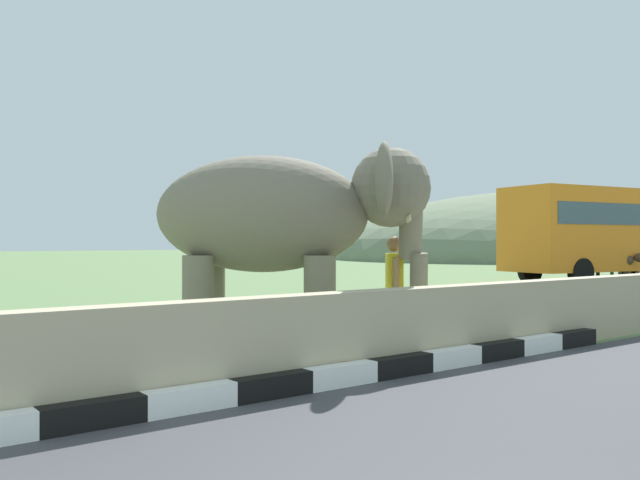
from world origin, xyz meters
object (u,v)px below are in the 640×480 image
at_px(cow_far, 624,260).
at_px(elephant, 287,218).
at_px(bus_orange, 607,228).
at_px(cow_near, 613,261).
at_px(person_handler, 394,285).

bearing_deg(cow_far, elephant, -165.56).
distance_m(bus_orange, cow_near, 1.57).
xyz_separation_m(bus_orange, cow_far, (-0.05, -0.67, -1.21)).
xyz_separation_m(elephant, cow_far, (18.36, 4.73, -1.06)).
relative_size(elephant, cow_far, 2.03).
distance_m(person_handler, bus_orange, 18.04).
bearing_deg(cow_near, cow_far, -2.55).
height_order(person_handler, cow_far, person_handler).
bearing_deg(bus_orange, person_handler, -160.19).
distance_m(person_handler, cow_far, 17.73).
relative_size(person_handler, bus_orange, 0.18).
relative_size(person_handler, cow_near, 0.89).
bearing_deg(bus_orange, cow_far, -94.64).
xyz_separation_m(elephant, cow_near, (17.65, 4.76, -1.06)).
bearing_deg(elephant, cow_far, 14.44).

